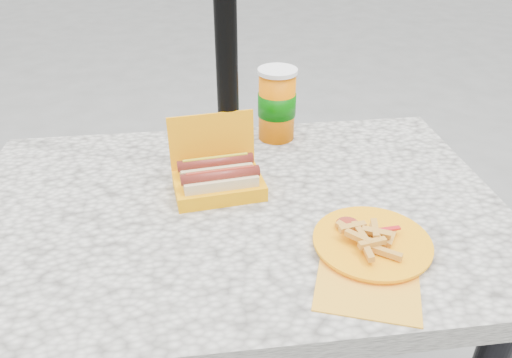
{
  "coord_description": "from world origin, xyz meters",
  "views": [
    {
      "loc": [
        -0.07,
        -0.92,
        1.38
      ],
      "look_at": [
        0.05,
        0.02,
        0.8
      ],
      "focal_mm": 35.0,
      "sensor_mm": 36.0,
      "label": 1
    }
  ],
  "objects": [
    {
      "name": "soda_cup",
      "position": [
        0.14,
        0.32,
        0.85
      ],
      "size": [
        0.11,
        0.11,
        0.2
      ],
      "rotation": [
        0.0,
        0.0,
        0.18
      ],
      "color": "orange",
      "rests_on": "picnic_table"
    },
    {
      "name": "hotdog_box",
      "position": [
        -0.04,
        0.06,
        0.79
      ],
      "size": [
        0.22,
        0.17,
        0.17
      ],
      "rotation": [
        0.0,
        0.0,
        0.12
      ],
      "color": "#FF9B08",
      "rests_on": "picnic_table"
    },
    {
      "name": "umbrella_pole",
      "position": [
        0.0,
        0.16,
        1.1
      ],
      "size": [
        0.05,
        0.05,
        2.2
      ],
      "primitive_type": "cylinder",
      "color": "black",
      "rests_on": "ground"
    },
    {
      "name": "picnic_table",
      "position": [
        0.0,
        0.0,
        0.64
      ],
      "size": [
        1.2,
        0.8,
        0.75
      ],
      "color": "beige",
      "rests_on": "ground"
    },
    {
      "name": "fries_plate",
      "position": [
        0.25,
        -0.19,
        0.76
      ],
      "size": [
        0.27,
        0.33,
        0.05
      ],
      "rotation": [
        0.0,
        0.0,
        -0.09
      ],
      "color": "gold",
      "rests_on": "picnic_table"
    }
  ]
}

